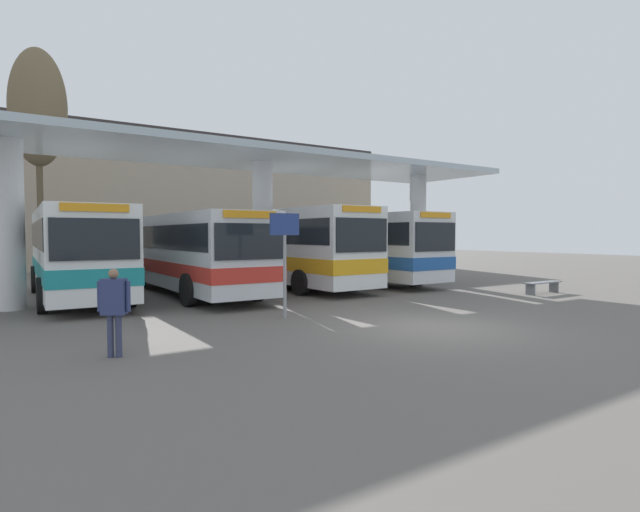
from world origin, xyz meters
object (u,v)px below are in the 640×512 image
Objects in this scene: transit_bus_center_bay at (191,250)px; parked_car_street at (284,252)px; waiting_bench_near_pillar at (542,285)px; poplar_tree_behind_left at (38,109)px; pedestrian_waiting at (114,303)px; transit_bus_left_bay at (76,249)px; transit_bus_right_bay at (283,244)px; transit_bus_far_right_bay at (348,245)px; info_sign_platform at (285,243)px.

parked_car_street is at bearing -131.52° from transit_bus_center_bay.
waiting_bench_near_pillar is 0.17× the size of poplar_tree_behind_left.
pedestrian_waiting is (-16.11, -1.42, 0.67)m from waiting_bench_near_pillar.
pedestrian_waiting reaches higher than waiting_bench_near_pillar.
parked_car_street is at bearing 85.43° from pedestrian_waiting.
poplar_tree_behind_left is at bearing -85.50° from transit_bus_left_bay.
transit_bus_right_bay is at bearing -119.56° from parked_car_street.
waiting_bench_near_pillar is at bearing -88.72° from parked_car_street.
pedestrian_waiting is (-0.71, -9.88, -0.76)m from transit_bus_left_bay.
poplar_tree_behind_left is (0.36, 19.33, 7.67)m from pedestrian_waiting.
transit_bus_left_bay reaches higher than transit_bus_center_bay.
transit_bus_far_right_bay is 0.98× the size of poplar_tree_behind_left.
poplar_tree_behind_left is at bearing -66.52° from transit_bus_center_bay.
transit_bus_far_right_bay is 2.77× the size of parked_car_street.
transit_bus_center_bay is at bearing -132.06° from parked_car_street.
transit_bus_far_right_bay is at bearing -177.99° from transit_bus_right_bay.
transit_bus_left_bay is 2.57× the size of parked_car_street.
poplar_tree_behind_left reaches higher than pedestrian_waiting.
transit_bus_center_bay is at bearing 170.54° from transit_bus_left_bay.
info_sign_platform is at bearing 176.87° from waiting_bench_near_pillar.
transit_bus_right_bay is 0.96× the size of poplar_tree_behind_left.
parked_car_street reaches higher than pedestrian_waiting.
transit_bus_center_bay reaches higher than parked_car_street.
parked_car_street is (-0.34, 19.83, 0.70)m from waiting_bench_near_pillar.
transit_bus_far_right_bay is 6.89× the size of pedestrian_waiting.
waiting_bench_near_pillar is 0.47× the size of parked_car_street.
info_sign_platform is at bearing 43.68° from transit_bus_far_right_bay.
transit_bus_far_right_bay is at bearing -177.77° from transit_bus_left_bay.
info_sign_platform reaches higher than parked_car_street.
transit_bus_right_bay is 3.89× the size of info_sign_platform.
waiting_bench_near_pillar is at bearing 147.20° from transit_bus_center_bay.
pedestrian_waiting is at bearing -157.21° from info_sign_platform.
transit_bus_left_bay is 12.23m from transit_bus_far_right_bay.
transit_bus_right_bay reaches higher than pedestrian_waiting.
transit_bus_left_bay is 17.63m from waiting_bench_near_pillar.
parked_car_street is at bearing 60.39° from info_sign_platform.
transit_bus_left_bay is at bearing -87.91° from poplar_tree_behind_left.
transit_bus_center_bay is 0.98× the size of transit_bus_right_bay.
poplar_tree_behind_left is at bearing -48.48° from transit_bus_right_bay.
transit_bus_right_bay is at bearing -47.83° from poplar_tree_behind_left.
info_sign_platform is at bearing -119.31° from parked_car_street.
transit_bus_far_right_bay reaches higher than pedestrian_waiting.
transit_bus_right_bay is (8.41, -0.22, 0.08)m from transit_bus_left_bay.
transit_bus_center_bay is 8.33m from transit_bus_far_right_bay.
transit_bus_left_bay reaches higher than waiting_bench_near_pillar.
transit_bus_far_right_bay is (3.82, 0.18, -0.05)m from transit_bus_right_bay.
transit_bus_center_bay is at bearing 7.14° from transit_bus_right_bay.
waiting_bench_near_pillar is 19.84m from parked_car_street.
info_sign_platform is 0.70× the size of parked_car_street.
transit_bus_right_bay reaches higher than waiting_bench_near_pillar.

